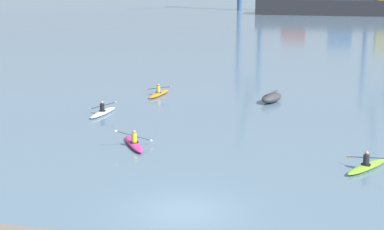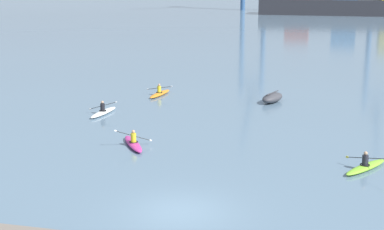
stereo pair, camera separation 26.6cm
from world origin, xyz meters
name	(u,v)px [view 1 (the left image)]	position (x,y,z in m)	size (l,w,h in m)	color
ground_plane	(183,211)	(0.00, 0.00, 0.00)	(800.00, 800.00, 0.00)	slate
container_barge	(343,3)	(8.28, 119.39, 2.76)	(38.64, 8.37, 8.75)	#28282D
capsized_dinghy	(272,98)	(1.48, 21.44, 0.35)	(1.89, 2.82, 0.76)	#38383D
kayak_lime	(367,166)	(7.54, 7.12, 0.17)	(2.36, 3.18, 0.95)	#7ABC2D
kayak_white	(103,112)	(-9.35, 14.95, 0.17)	(2.20, 3.44, 1.01)	silver
kayak_orange	(159,93)	(-7.42, 21.90, 0.17)	(2.25, 3.45, 0.95)	orange
kayak_magenta	(134,143)	(-4.87, 8.25, 0.17)	(2.31, 3.20, 1.05)	#C13384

